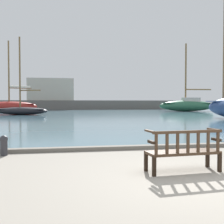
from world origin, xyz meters
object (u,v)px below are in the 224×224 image
at_px(sailboat_distant_harbor, 11,106).
at_px(sailboat_outer_starboard, 22,110).
at_px(mooring_bollard, 4,144).
at_px(park_bench, 184,150).
at_px(sailboat_outer_port, 187,105).

bearing_deg(sailboat_distant_harbor, sailboat_outer_starboard, -74.37).
bearing_deg(mooring_bollard, park_bench, -32.24).
relative_size(park_bench, sailboat_distant_harbor, 0.15).
xyz_separation_m(park_bench, sailboat_outer_port, (17.88, 38.04, 0.67)).
relative_size(sailboat_outer_starboard, sailboat_distant_harbor, 0.83).
bearing_deg(mooring_bollard, sailboat_outer_port, 58.01).
distance_m(park_bench, sailboat_distant_harbor, 41.39).
height_order(sailboat_outer_port, sailboat_outer_starboard, sailboat_outer_port).
relative_size(park_bench, mooring_bollard, 2.84).
distance_m(sailboat_outer_port, sailboat_distant_harbor, 28.44).
relative_size(sailboat_outer_starboard, mooring_bollard, 15.84).
height_order(park_bench, sailboat_outer_port, sailboat_outer_port).
bearing_deg(sailboat_outer_starboard, mooring_bollard, -83.22).
bearing_deg(park_bench, sailboat_distant_harbor, 104.69).
relative_size(park_bench, sailboat_outer_port, 0.15).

